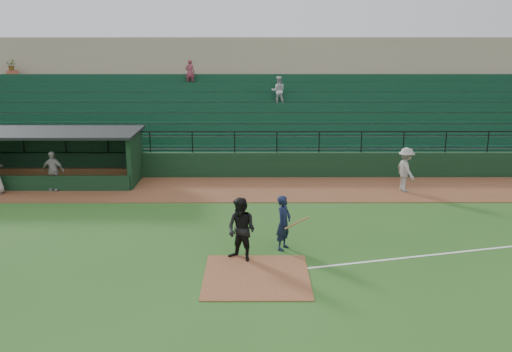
{
  "coord_description": "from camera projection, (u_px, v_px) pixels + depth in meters",
  "views": [
    {
      "loc": [
        -0.05,
        -15.51,
        6.77
      ],
      "look_at": [
        0.0,
        5.0,
        1.4
      ],
      "focal_mm": 38.87,
      "sensor_mm": 36.0,
      "label": 1
    }
  ],
  "objects": [
    {
      "name": "home_plate_dirt",
      "position": [
        256.0,
        276.0,
        15.75
      ],
      "size": [
        3.0,
        3.0,
        0.03
      ],
      "primitive_type": "cube",
      "color": "brown",
      "rests_on": "ground"
    },
    {
      "name": "dugout_player_a",
      "position": [
        53.0,
        171.0,
        24.0
      ],
      "size": [
        1.07,
        0.57,
        1.75
      ],
      "primitive_type": "imported",
      "rotation": [
        0.0,
        0.0,
        -0.15
      ],
      "color": "gray",
      "rests_on": "warning_track"
    },
    {
      "name": "foul_line",
      "position": [
        503.0,
        247.0,
        17.89
      ],
      "size": [
        17.49,
        4.44,
        0.01
      ],
      "primitive_type": "cube",
      "rotation": [
        0.0,
        0.0,
        0.24
      ],
      "color": "white",
      "rests_on": "ground"
    },
    {
      "name": "umpire",
      "position": [
        241.0,
        230.0,
        16.65
      ],
      "size": [
        1.21,
        1.15,
        1.97
      ],
      "primitive_type": "imported",
      "rotation": [
        0.0,
        0.0,
        -0.59
      ],
      "color": "black",
      "rests_on": "ground"
    },
    {
      "name": "stadium_structure",
      "position": [
        256.0,
        111.0,
        32.06
      ],
      "size": [
        38.0,
        13.08,
        6.4
      ],
      "color": "black",
      "rests_on": "ground"
    },
    {
      "name": "batter_at_plate",
      "position": [
        284.0,
        223.0,
        17.55
      ],
      "size": [
        1.14,
        0.77,
        1.78
      ],
      "color": "black",
      "rests_on": "ground"
    },
    {
      "name": "dugout",
      "position": [
        45.0,
        153.0,
        25.61
      ],
      "size": [
        8.9,
        3.2,
        2.42
      ],
      "color": "black",
      "rests_on": "ground"
    },
    {
      "name": "ground",
      "position": [
        256.0,
        263.0,
        16.72
      ],
      "size": [
        90.0,
        90.0,
        0.0
      ],
      "primitive_type": "plane",
      "color": "#25511A",
      "rests_on": "ground"
    },
    {
      "name": "warning_track",
      "position": [
        256.0,
        189.0,
        24.45
      ],
      "size": [
        40.0,
        4.0,
        0.03
      ],
      "primitive_type": "cube",
      "color": "brown",
      "rests_on": "ground"
    },
    {
      "name": "runner",
      "position": [
        406.0,
        170.0,
        23.87
      ],
      "size": [
        0.96,
        1.36,
        1.92
      ],
      "primitive_type": "imported",
      "rotation": [
        0.0,
        0.0,
        1.79
      ],
      "color": "gray",
      "rests_on": "warning_track"
    }
  ]
}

